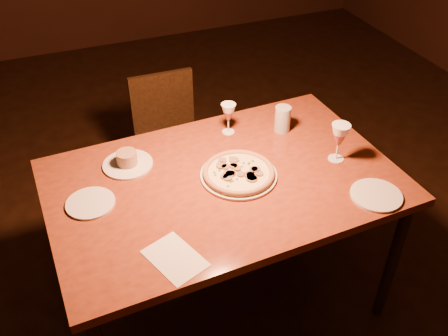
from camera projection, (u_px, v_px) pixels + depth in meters
name	position (u px, v px, depth m)	size (l,w,h in m)	color
floor	(219.00, 301.00, 2.66)	(7.00, 7.00, 0.00)	black
dining_table	(223.00, 191.00, 2.23)	(1.55, 1.04, 0.81)	brown
chair_far	(169.00, 134.00, 3.10)	(0.40, 0.40, 0.82)	black
pizza_plate	(239.00, 173.00, 2.19)	(0.34, 0.34, 0.04)	silver
ramekin_saucer	(127.00, 161.00, 2.25)	(0.23, 0.23, 0.07)	silver
wine_glass_far	(228.00, 118.00, 2.43)	(0.07, 0.07, 0.16)	#AD5248
wine_glass_right	(339.00, 142.00, 2.25)	(0.08, 0.08, 0.19)	#AD5248
water_tumbler	(283.00, 119.00, 2.46)	(0.08, 0.08, 0.13)	#ACB6BC
side_plate_left	(90.00, 203.00, 2.06)	(0.20, 0.20, 0.01)	silver
side_plate_near	(376.00, 195.00, 2.09)	(0.22, 0.22, 0.01)	silver
menu_card	(175.00, 258.00, 1.82)	(0.16, 0.23, 0.00)	white
pendant_light	(223.00, 2.00, 1.71)	(0.12, 0.12, 0.12)	#FF8047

